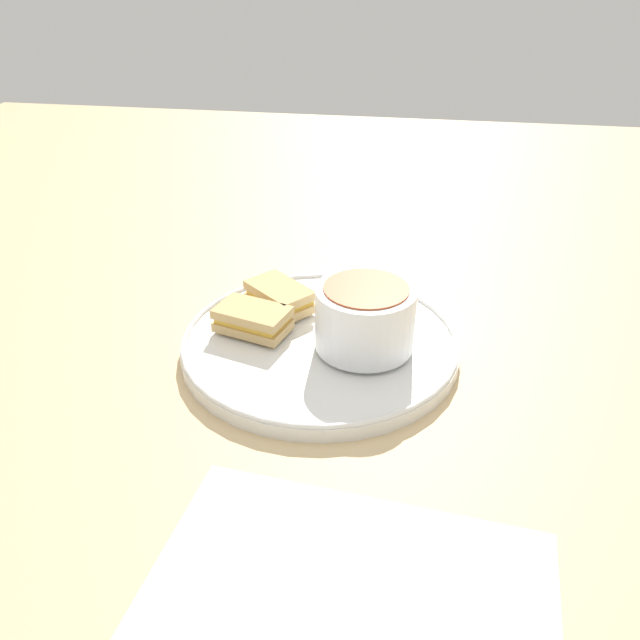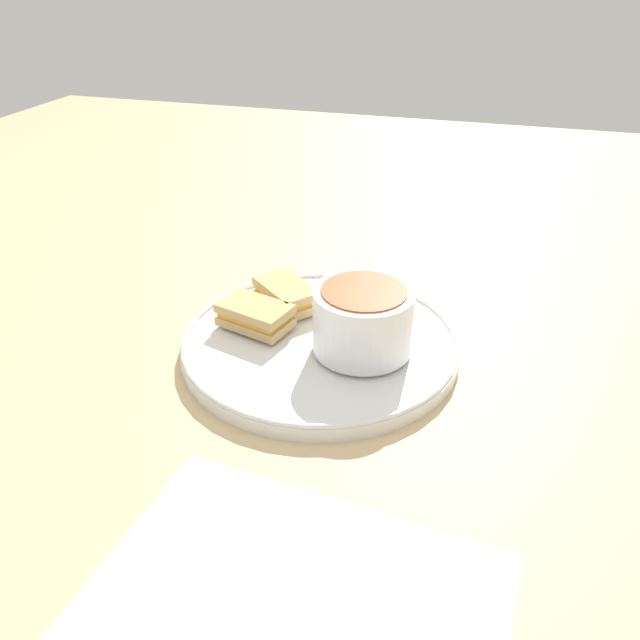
% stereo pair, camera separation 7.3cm
% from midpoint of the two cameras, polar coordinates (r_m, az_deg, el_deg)
% --- Properties ---
extents(ground_plane, '(2.40, 2.40, 0.00)m').
position_cam_midpoint_polar(ground_plane, '(0.75, -2.78, -2.84)').
color(ground_plane, '#D1B27F').
extents(plate, '(0.33, 0.33, 0.02)m').
position_cam_midpoint_polar(plate, '(0.75, -2.80, -2.15)').
color(plate, white).
rests_on(plate, ground_plane).
extents(soup_bowl, '(0.11, 0.11, 0.08)m').
position_cam_midpoint_polar(soup_bowl, '(0.70, 1.19, 0.20)').
color(soup_bowl, white).
rests_on(soup_bowl, plate).
extents(spoon, '(0.08, 0.09, 0.01)m').
position_cam_midpoint_polar(spoon, '(0.82, 0.74, 2.05)').
color(spoon, silver).
rests_on(spoon, plate).
extents(sandwich_half_near, '(0.09, 0.10, 0.03)m').
position_cam_midpoint_polar(sandwich_half_near, '(0.80, -6.33, 2.08)').
color(sandwich_half_near, tan).
rests_on(sandwich_half_near, plate).
extents(sandwich_half_far, '(0.07, 0.10, 0.03)m').
position_cam_midpoint_polar(sandwich_half_far, '(0.76, -8.89, 0.09)').
color(sandwich_half_far, tan).
rests_on(sandwich_half_far, plate).
extents(menu_sheet, '(0.26, 0.33, 0.00)m').
position_cam_midpoint_polar(menu_sheet, '(0.50, -2.47, -25.57)').
color(menu_sheet, white).
rests_on(menu_sheet, ground_plane).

